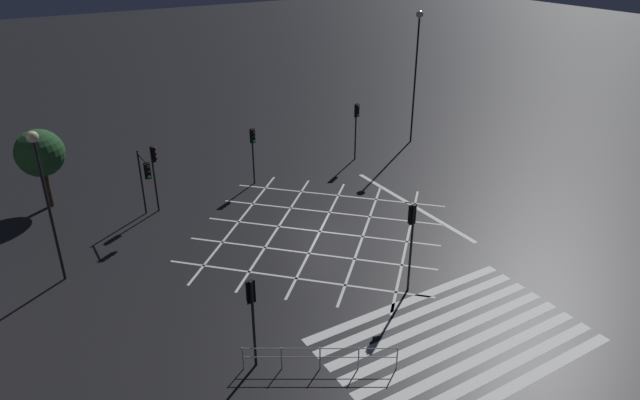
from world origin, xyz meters
name	(u,v)px	position (x,y,z in m)	size (l,w,h in m)	color
ground_plane	(320,231)	(0.00, 0.00, 0.00)	(200.00, 200.00, 0.00)	black
road_markings	(406,294)	(0.33, -7.34, 0.00)	(16.69, 22.78, 0.01)	silver
traffic_light_ne_cross	(357,120)	(8.01, 8.11, 3.05)	(0.36, 0.39, 4.27)	black
traffic_light_nw_cross	(145,174)	(-7.83, 6.35, 2.96)	(0.36, 2.16, 4.05)	black
traffic_light_median_north	(253,145)	(-0.30, 7.98, 2.79)	(0.36, 0.39, 3.89)	black
traffic_light_nw_main	(154,165)	(-6.98, 7.38, 2.97)	(0.39, 0.36, 4.16)	black
traffic_light_median_south	(411,230)	(0.58, -7.05, 3.22)	(0.36, 0.39, 4.53)	black
traffic_light_sw_cross	(251,305)	(-7.85, -7.96, 2.82)	(0.36, 0.39, 3.95)	black
street_lamp_east	(42,176)	(-13.27, 2.40, 5.50)	(0.52, 0.52, 7.65)	black
street_lamp_west	(417,53)	(14.05, 9.07, 7.09)	(0.54, 0.54, 10.12)	black
street_tree_near	(40,153)	(-12.58, 11.48, 3.49)	(2.86, 2.86, 4.94)	#38281C
pedestrian_railing	(320,355)	(-5.79, -9.55, 0.67)	(5.19, 3.16, 1.05)	#B7B7BC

